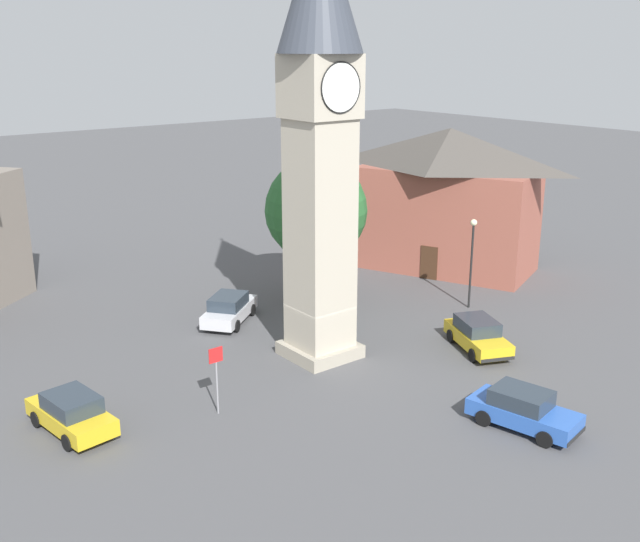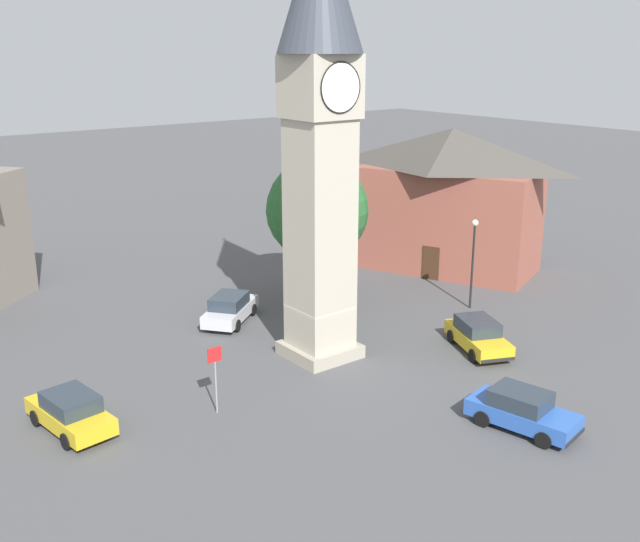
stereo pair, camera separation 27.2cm
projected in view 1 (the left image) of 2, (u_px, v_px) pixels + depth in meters
ground_plane at (320, 355)px, 34.94m from camera, size 200.00×200.00×0.00m
clock_tower at (320, 107)px, 31.60m from camera, size 3.65×3.65×19.57m
car_blue_kerb at (229, 309)px, 38.84m from camera, size 4.29×3.88×1.53m
car_silver_kerb at (71, 413)px, 27.88m from camera, size 2.21×4.31×1.53m
car_red_corner at (523, 410)px, 28.12m from camera, size 2.50×4.39×1.53m
car_white_side at (478, 335)px, 35.36m from camera, size 3.20×4.46×1.53m
pedestrian at (320, 302)px, 39.10m from camera, size 0.50×0.37×1.69m
tree at (316, 210)px, 40.82m from camera, size 5.66×5.66×8.12m
building_shop_left at (448, 198)px, 47.24m from camera, size 9.65×12.68×9.04m
lamp_post at (472, 249)px, 40.31m from camera, size 0.36×0.36×5.01m
road_sign at (216, 369)px, 28.88m from camera, size 0.60×0.07×2.80m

